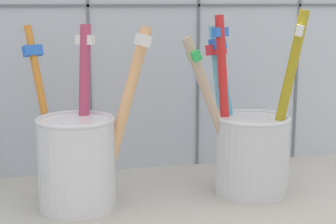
% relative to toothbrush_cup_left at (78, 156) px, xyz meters
% --- Properties ---
extents(counter_slab, '(0.64, 0.22, 0.02)m').
position_rel_toothbrush_cup_left_xyz_m(counter_slab, '(0.09, -0.00, -0.06)').
color(counter_slab, '#BCB7AD').
rests_on(counter_slab, ground).
extents(toothbrush_cup_left, '(0.12, 0.11, 0.17)m').
position_rel_toothbrush_cup_left_xyz_m(toothbrush_cup_left, '(0.00, 0.00, 0.00)').
color(toothbrush_cup_left, white).
rests_on(toothbrush_cup_left, counter_slab).
extents(toothbrush_cup_right, '(0.12, 0.09, 0.19)m').
position_rel_toothbrush_cup_left_xyz_m(toothbrush_cup_right, '(0.18, 0.00, 0.00)').
color(toothbrush_cup_right, silver).
rests_on(toothbrush_cup_right, counter_slab).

